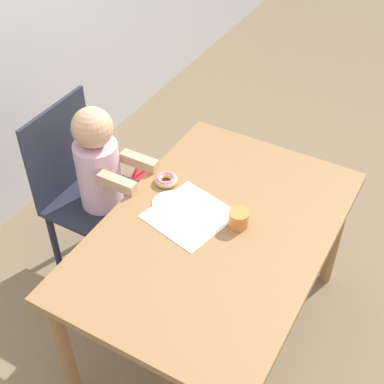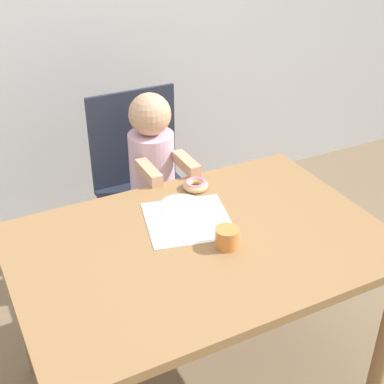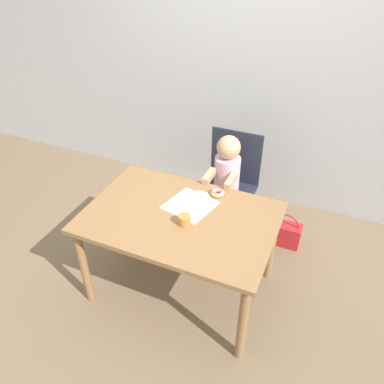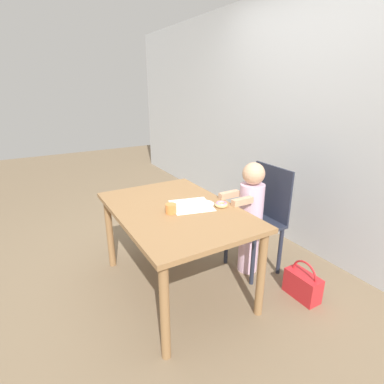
{
  "view_description": "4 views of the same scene",
  "coord_description": "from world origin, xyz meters",
  "views": [
    {
      "loc": [
        -1.38,
        -0.66,
        2.27
      ],
      "look_at": [
        0.03,
        0.13,
        0.84
      ],
      "focal_mm": 50.0,
      "sensor_mm": 36.0,
      "label": 1
    },
    {
      "loc": [
        -0.72,
        -1.34,
        1.81
      ],
      "look_at": [
        0.03,
        0.13,
        0.84
      ],
      "focal_mm": 50.0,
      "sensor_mm": 36.0,
      "label": 2
    },
    {
      "loc": [
        0.85,
        -1.77,
        2.33
      ],
      "look_at": [
        0.03,
        0.13,
        0.84
      ],
      "focal_mm": 35.0,
      "sensor_mm": 36.0,
      "label": 3
    },
    {
      "loc": [
        1.9,
        -0.95,
        1.62
      ],
      "look_at": [
        0.03,
        0.13,
        0.84
      ],
      "focal_mm": 28.0,
      "sensor_mm": 36.0,
      "label": 4
    }
  ],
  "objects": [
    {
      "name": "chair",
      "position": [
        0.1,
        0.79,
        0.5
      ],
      "size": [
        0.44,
        0.38,
        0.96
      ],
      "color": "#232838",
      "rests_on": "ground_plane"
    },
    {
      "name": "donut",
      "position": [
        0.15,
        0.33,
        0.74
      ],
      "size": [
        0.1,
        0.1,
        0.04
      ],
      "color": "#DBB270",
      "rests_on": "dining_table"
    },
    {
      "name": "wall_back",
      "position": [
        0.0,
        1.47,
        1.25
      ],
      "size": [
        8.0,
        0.05,
        2.5
      ],
      "color": "silver",
      "rests_on": "ground_plane"
    },
    {
      "name": "plate",
      "position": [
        0.04,
        0.24,
        0.72
      ],
      "size": [
        0.17,
        0.17,
        0.01
      ],
      "color": "silver",
      "rests_on": "dining_table"
    },
    {
      "name": "napkin",
      "position": [
        0.02,
        0.13,
        0.72
      ],
      "size": [
        0.37,
        0.37,
        0.0
      ],
      "color": "white",
      "rests_on": "dining_table"
    },
    {
      "name": "dining_table",
      "position": [
        0.0,
        0.0,
        0.63
      ],
      "size": [
        1.3,
        0.88,
        0.72
      ],
      "color": "olive",
      "rests_on": "ground_plane"
    },
    {
      "name": "cup",
      "position": [
        0.06,
        -0.07,
        0.75
      ],
      "size": [
        0.08,
        0.08,
        0.07
      ],
      "color": "orange",
      "rests_on": "dining_table"
    },
    {
      "name": "handbag",
      "position": [
        0.62,
        0.81,
        0.12
      ],
      "size": [
        0.28,
        0.14,
        0.33
      ],
      "color": "red",
      "rests_on": "ground_plane"
    },
    {
      "name": "child_figure",
      "position": [
        0.1,
        0.67,
        0.54
      ],
      "size": [
        0.23,
        0.37,
        1.02
      ],
      "color": "silver",
      "rests_on": "ground_plane"
    },
    {
      "name": "ground_plane",
      "position": [
        0.0,
        0.0,
        0.0
      ],
      "size": [
        12.0,
        12.0,
        0.0
      ],
      "primitive_type": "plane",
      "color": "#7A664C"
    }
  ]
}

